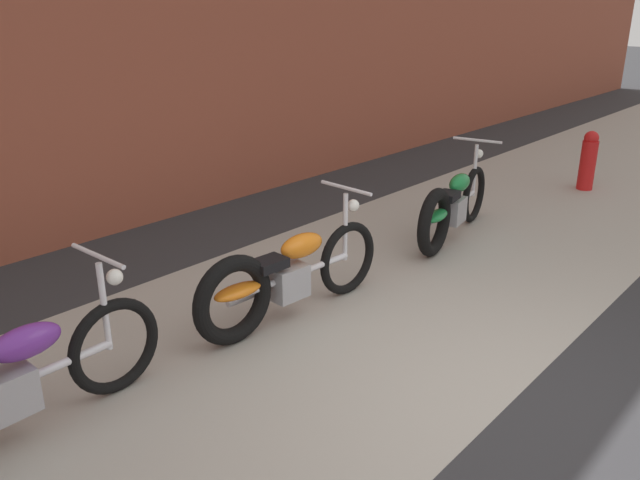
{
  "coord_description": "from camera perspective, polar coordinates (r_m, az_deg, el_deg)",
  "views": [
    {
      "loc": [
        -3.48,
        -1.42,
        2.51
      ],
      "look_at": [
        0.06,
        1.7,
        0.75
      ],
      "focal_mm": 35.69,
      "sensor_mm": 36.0,
      "label": 1
    }
  ],
  "objects": [
    {
      "name": "sidewalk_slab",
      "position": [
        5.34,
        -0.85,
        -7.57
      ],
      "size": [
        36.0,
        3.5,
        0.01
      ],
      "primitive_type": "cube",
      "color": "#9E998E",
      "rests_on": "ground"
    },
    {
      "name": "motorcycle_orange",
      "position": [
        5.23,
        -3.53,
        -3.42
      ],
      "size": [
        2.01,
        0.58,
        1.03
      ],
      "rotation": [
        0.0,
        0.0,
        -0.06
      ],
      "color": "black",
      "rests_on": "ground"
    },
    {
      "name": "motorcycle_green",
      "position": [
        7.17,
        11.64,
        2.9
      ],
      "size": [
        1.99,
        0.65,
        1.03
      ],
      "rotation": [
        0.0,
        0.0,
        0.19
      ],
      "color": "black",
      "rests_on": "ground"
    },
    {
      "name": "ground_plane",
      "position": [
        4.52,
        16.35,
        -14.22
      ],
      "size": [
        80.0,
        80.0,
        0.0
      ],
      "primitive_type": "plane",
      "color": "#2D2D30"
    },
    {
      "name": "fire_hydrant",
      "position": [
        9.83,
        22.91,
        6.61
      ],
      "size": [
        0.22,
        0.22,
        0.84
      ],
      "color": "red",
      "rests_on": "ground"
    }
  ]
}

